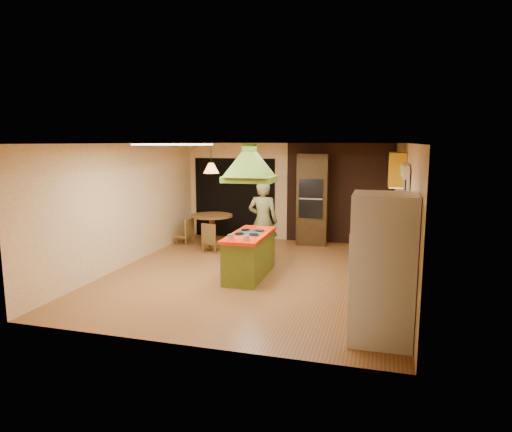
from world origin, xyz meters
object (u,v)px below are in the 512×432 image
(man, at_px, (263,221))
(refrigerator, at_px, (382,269))
(canister_large, at_px, (387,214))
(kitchen_island, at_px, (249,255))
(wall_oven, at_px, (313,199))
(dining_table, at_px, (212,224))

(man, bearing_deg, refrigerator, 124.18)
(canister_large, bearing_deg, kitchen_island, -142.67)
(wall_oven, bearing_deg, canister_large, -37.94)
(man, bearing_deg, kitchen_island, 90.87)
(kitchen_island, distance_m, dining_table, 2.83)
(canister_large, bearing_deg, wall_oven, 145.42)
(refrigerator, height_order, dining_table, refrigerator)
(man, height_order, canister_large, man)
(dining_table, relative_size, canister_large, 4.87)
(man, relative_size, wall_oven, 0.77)
(canister_large, bearing_deg, man, -164.21)
(man, xyz_separation_m, dining_table, (-1.60, 1.13, -0.33))
(man, xyz_separation_m, canister_large, (2.53, 0.71, 0.16))
(man, height_order, dining_table, man)
(kitchen_island, bearing_deg, wall_oven, 76.73)
(kitchen_island, relative_size, wall_oven, 0.74)
(dining_table, bearing_deg, kitchen_island, -54.42)
(kitchen_island, height_order, canister_large, canister_large)
(man, relative_size, refrigerator, 0.91)
(man, xyz_separation_m, wall_oven, (0.76, 1.93, 0.26))
(wall_oven, relative_size, dining_table, 2.21)
(wall_oven, distance_m, canister_large, 2.15)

